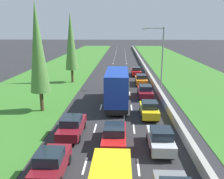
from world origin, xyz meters
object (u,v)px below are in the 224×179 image
Objects in this scene: orange_sedan_right_lane at (141,79)px; poplar_tree_third at (71,42)px; silver_hatchback_right_lane at (160,139)px; blue_box_truck_centre_lane at (117,87)px; maroon_hatchback_left_lane at (51,163)px; yellow_hatchback_right_lane at (149,109)px; maroon_sedan_left_lane at (72,126)px; street_light_mast at (160,54)px; maroon_sedan_right_lane at (145,91)px; red_sedan_right_lane at (136,71)px; poplar_tree_second at (38,48)px; red_sedan_centre_lane at (114,135)px.

orange_sedan_right_lane is 12.94m from poplar_tree_third.
blue_box_truck_centre_lane is at bearing 108.01° from silver_hatchback_right_lane.
blue_box_truck_centre_lane is (3.68, 14.11, 1.35)m from maroon_hatchback_left_lane.
yellow_hatchback_right_lane is at bearing 90.89° from silver_hatchback_right_lane.
maroon_sedan_left_lane is at bearing -110.75° from orange_sedan_right_lane.
street_light_mast is at bearing -51.55° from orange_sedan_right_lane.
poplar_tree_third is at bearing 116.57° from silver_hatchback_right_lane.
silver_hatchback_right_lane is 13.88m from maroon_sedan_right_lane.
orange_sedan_right_lane is (0.22, 21.38, -0.02)m from silver_hatchback_right_lane.
street_light_mast reaches higher than red_sedan_right_lane.
blue_box_truck_centre_lane is at bearing -127.81° from street_light_mast.
orange_sedan_right_lane is at bearing 128.45° from street_light_mast.
yellow_hatchback_right_lane is at bearing -102.97° from street_light_mast.
blue_box_truck_centre_lane reaches higher than orange_sedan_right_lane.
maroon_sedan_left_lane is at bearing -52.29° from poplar_tree_second.
poplar_tree_third is at bearing -148.99° from red_sedan_right_lane.
red_sedan_right_lane is 0.39× the size of poplar_tree_second.
red_sedan_centre_lane is at bearing -42.56° from poplar_tree_second.
maroon_sedan_right_lane is at bearing 58.37° from maroon_sedan_left_lane.
blue_box_truck_centre_lane is (-0.02, 10.04, 1.37)m from red_sedan_centre_lane.
silver_hatchback_right_lane is 21.38m from orange_sedan_right_lane.
street_light_mast is at bearing -75.47° from red_sedan_right_lane.
blue_box_truck_centre_lane reaches higher than maroon_sedan_left_lane.
maroon_sedan_left_lane is 0.50× the size of street_light_mast.
street_light_mast reaches higher than silver_hatchback_right_lane.
maroon_hatchback_left_lane is at bearing -132.26° from red_sedan_centre_lane.
maroon_sedan_right_lane is 1.00× the size of orange_sedan_right_lane.
maroon_hatchback_left_lane is 0.41× the size of blue_box_truck_centre_lane.
red_sedan_centre_lane and maroon_sedan_right_lane have the same top height.
red_sedan_centre_lane is 19.33m from street_light_mast.
silver_hatchback_right_lane is 0.43× the size of street_light_mast.
street_light_mast reaches higher than blue_box_truck_centre_lane.
orange_sedan_right_lane is 18.79m from poplar_tree_second.
red_sedan_right_lane is at bearing 31.01° from poplar_tree_third.
poplar_tree_third is 1.27× the size of street_light_mast.
poplar_tree_second reaches higher than red_sedan_right_lane.
maroon_sedan_left_lane is at bearing -78.35° from poplar_tree_third.
silver_hatchback_right_lane is at bearing -90.60° from orange_sedan_right_lane.
silver_hatchback_right_lane is 1.00× the size of yellow_hatchback_right_lane.
maroon_hatchback_left_lane is 24.35m from street_light_mast.
maroon_sedan_right_lane is at bearing 87.94° from yellow_hatchback_right_lane.
blue_box_truck_centre_lane is 9.70m from poplar_tree_second.
maroon_sedan_right_lane is 0.50× the size of street_light_mast.
red_sedan_centre_lane is 13.79m from maroon_sedan_right_lane.
yellow_hatchback_right_lane reaches higher than maroon_sedan_right_lane.
silver_hatchback_right_lane is 6.66m from yellow_hatchback_right_lane.
poplar_tree_third reaches higher than blue_box_truck_centre_lane.
street_light_mast is at bearing 66.06° from maroon_hatchback_left_lane.
poplar_tree_third is (-11.12, 15.79, 5.92)m from yellow_hatchback_right_lane.
maroon_sedan_left_lane and orange_sedan_right_lane have the same top height.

